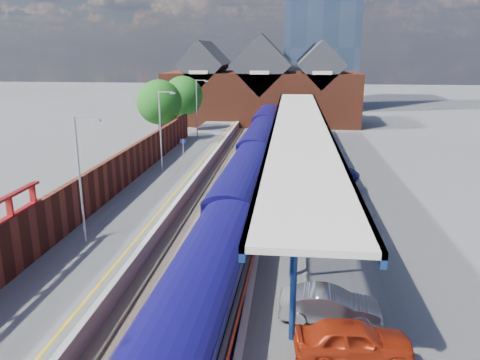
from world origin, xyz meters
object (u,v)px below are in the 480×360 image
object	(u,v)px
lamp_post_c	(162,126)
train	(253,158)
platform_sign	(183,148)
lamp_post_b	(82,172)
parked_car_silver	(330,305)
parked_car_dark	(316,199)
lamp_post_d	(198,105)
parked_car_red	(354,340)
parked_car_blue	(330,172)

from	to	relation	value
lamp_post_c	train	bearing A→B (deg)	7.02
platform_sign	lamp_post_c	bearing A→B (deg)	-124.26
lamp_post_b	train	bearing A→B (deg)	65.16
parked_car_silver	parked_car_dark	xyz separation A→B (m)	(0.12, 13.47, 0.05)
lamp_post_d	parked_car_silver	bearing A→B (deg)	-71.62
lamp_post_c	lamp_post_d	size ratio (longest dim) A/B	1.00
lamp_post_d	parked_car_dark	distance (m)	28.45
lamp_post_c	parked_car_red	bearing A→B (deg)	-61.59
train	lamp_post_d	bearing A→B (deg)	117.59
lamp_post_c	parked_car_red	distance (m)	28.49
train	parked_car_dark	world-z (taller)	train
parked_car_red	parked_car_silver	world-z (taller)	parked_car_red
platform_sign	parked_car_silver	world-z (taller)	platform_sign
lamp_post_c	platform_sign	xyz separation A→B (m)	(1.36, 2.00, -2.30)
platform_sign	parked_car_dark	xyz separation A→B (m)	(11.58, -11.12, -1.00)
parked_car_red	parked_car_blue	distance (m)	23.55
lamp_post_b	lamp_post_d	world-z (taller)	same
parked_car_blue	lamp_post_b	bearing A→B (deg)	147.29
platform_sign	lamp_post_d	bearing A→B (deg)	95.56
train	lamp_post_b	bearing A→B (deg)	-114.84
lamp_post_d	parked_car_silver	xyz separation A→B (m)	(12.83, -38.60, -3.34)
train	lamp_post_d	world-z (taller)	lamp_post_d
train	parked_car_blue	distance (m)	7.01
parked_car_dark	parked_car_blue	distance (m)	7.91
train	parked_car_red	distance (m)	26.46
parked_car_dark	parked_car_red	bearing A→B (deg)	158.76
train	parked_car_dark	bearing A→B (deg)	-63.23
lamp_post_d	parked_car_dark	world-z (taller)	lamp_post_d
lamp_post_c	parked_car_silver	bearing A→B (deg)	-60.42
lamp_post_d	parked_car_blue	bearing A→B (deg)	-50.22
lamp_post_c	parked_car_dark	distance (m)	16.18
train	platform_sign	bearing A→B (deg)	170.96
train	lamp_post_c	size ratio (longest dim) A/B	9.42
lamp_post_b	lamp_post_d	bearing A→B (deg)	90.00
lamp_post_d	platform_sign	distance (m)	14.25
train	parked_car_blue	world-z (taller)	train
lamp_post_b	parked_car_blue	xyz separation A→B (m)	(14.45, 14.64, -3.33)
train	lamp_post_c	xyz separation A→B (m)	(-7.86, -0.97, 2.87)
lamp_post_c	parked_car_dark	world-z (taller)	lamp_post_c
lamp_post_b	parked_car_silver	distance (m)	14.80
lamp_post_c	lamp_post_d	bearing A→B (deg)	90.00
train	lamp_post_b	xyz separation A→B (m)	(-7.86, -16.97, 2.87)
lamp_post_d	parked_car_red	bearing A→B (deg)	-71.77
lamp_post_b	parked_car_red	xyz separation A→B (m)	(13.46, -8.89, -3.30)
lamp_post_b	parked_car_silver	size ratio (longest dim) A/B	1.78
train	lamp_post_c	distance (m)	8.42
train	parked_car_silver	size ratio (longest dim) A/B	16.73
parked_car_silver	lamp_post_c	bearing A→B (deg)	31.85
parked_car_red	platform_sign	bearing A→B (deg)	19.12
platform_sign	parked_car_dark	size ratio (longest dim) A/B	0.52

